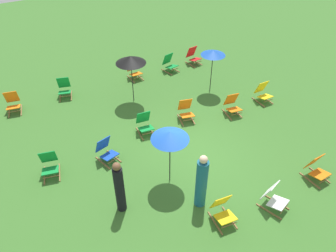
% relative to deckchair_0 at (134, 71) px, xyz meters
% --- Properties ---
extents(ground_plane, '(40.00, 40.00, 0.00)m').
position_rel_deckchair_0_xyz_m(ground_plane, '(-0.82, -5.55, -0.37)').
color(ground_plane, '#386B28').
extents(deckchair_0, '(0.48, 0.76, 0.83)m').
position_rel_deckchair_0_xyz_m(deckchair_0, '(0.00, 0.00, 0.00)').
color(deckchair_0, olive).
rests_on(deckchair_0, ground).
extents(deckchair_1, '(0.61, 0.84, 0.83)m').
position_rel_deckchair_0_xyz_m(deckchair_1, '(1.70, -0.21, 0.00)').
color(deckchair_1, olive).
rests_on(deckchair_1, ground).
extents(deckchair_2, '(0.62, 0.84, 0.83)m').
position_rel_deckchair_0_xyz_m(deckchair_2, '(-5.12, 0.03, 0.00)').
color(deckchair_2, olive).
rests_on(deckchair_2, ground).
extents(deckchair_3, '(0.49, 0.77, 0.83)m').
position_rel_deckchair_0_xyz_m(deckchair_3, '(2.01, -8.19, 0.00)').
color(deckchair_3, olive).
rests_on(deckchair_3, ground).
extents(deckchair_4, '(0.65, 0.85, 0.83)m').
position_rel_deckchair_0_xyz_m(deckchair_4, '(-4.75, -4.02, 0.00)').
color(deckchair_4, olive).
rests_on(deckchair_4, ground).
extents(deckchair_5, '(0.55, 0.80, 0.83)m').
position_rel_deckchair_0_xyz_m(deckchair_5, '(3.05, -0.14, 0.00)').
color(deckchair_5, olive).
rests_on(deckchair_5, ground).
extents(deckchair_6, '(0.68, 0.87, 0.83)m').
position_rel_deckchair_0_xyz_m(deckchair_6, '(0.13, -8.33, 0.00)').
color(deckchair_6, olive).
rests_on(deckchair_6, ground).
extents(deckchair_7, '(0.61, 0.83, 0.83)m').
position_rel_deckchair_0_xyz_m(deckchair_7, '(2.00, -4.33, 0.00)').
color(deckchair_7, olive).
rests_on(deckchair_7, ground).
extents(deckchair_8, '(0.50, 0.77, 0.83)m').
position_rel_deckchair_0_xyz_m(deckchair_8, '(3.62, -4.26, 0.00)').
color(deckchair_8, olive).
rests_on(deckchair_8, ground).
extents(deckchair_9, '(0.58, 0.82, 0.83)m').
position_rel_deckchair_0_xyz_m(deckchair_9, '(-1.38, -3.68, 0.00)').
color(deckchair_9, olive).
rests_on(deckchair_9, ground).
extents(deckchair_10, '(0.57, 0.82, 0.83)m').
position_rel_deckchair_0_xyz_m(deckchair_10, '(-1.31, -7.98, 0.00)').
color(deckchair_10, olive).
rests_on(deckchair_10, ground).
extents(deckchair_11, '(0.65, 0.86, 0.83)m').
position_rel_deckchair_0_xyz_m(deckchair_11, '(-3.06, -4.31, 0.00)').
color(deckchair_11, olive).
rests_on(deckchair_11, ground).
extents(deckchair_12, '(0.66, 0.86, 0.83)m').
position_rel_deckchair_0_xyz_m(deckchair_12, '(0.29, -3.75, 0.00)').
color(deckchair_12, olive).
rests_on(deckchair_12, ground).
extents(deckchair_13, '(0.68, 0.87, 0.83)m').
position_rel_deckchair_0_xyz_m(deckchair_13, '(-3.12, 0.09, 0.00)').
color(deckchair_13, olive).
rests_on(deckchair_13, ground).
extents(umbrella_0, '(1.15, 1.15, 1.96)m').
position_rel_deckchair_0_xyz_m(umbrella_0, '(-0.85, -1.66, 1.45)').
color(umbrella_0, black).
rests_on(umbrella_0, ground).
extents(umbrella_1, '(0.97, 0.97, 1.85)m').
position_rel_deckchair_0_xyz_m(umbrella_1, '(2.25, -2.61, 1.37)').
color(umbrella_1, black).
rests_on(umbrella_1, ground).
extents(umbrella_2, '(1.05, 1.05, 1.85)m').
position_rel_deckchair_0_xyz_m(umbrella_2, '(-1.78, -6.09, 1.36)').
color(umbrella_2, black).
rests_on(umbrella_2, ground).
extents(person_0, '(0.37, 0.37, 1.71)m').
position_rel_deckchair_0_xyz_m(person_0, '(-3.44, -6.32, 0.46)').
color(person_0, black).
rests_on(person_0, ground).
extents(person_1, '(0.40, 0.40, 1.78)m').
position_rel_deckchair_0_xyz_m(person_1, '(-1.51, -7.25, 0.47)').
color(person_1, '#195972').
rests_on(person_1, ground).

